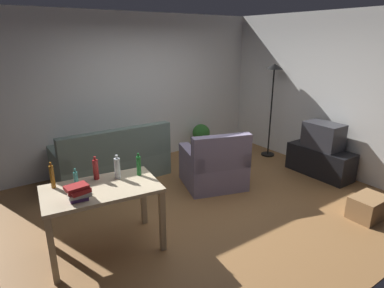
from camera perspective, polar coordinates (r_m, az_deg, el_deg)
The scene contains 17 objects.
ground_plane at distance 4.70m, azimuth 2.49°, elevation -10.65°, with size 5.20×4.40×0.02m, color olive.
wall_rear at distance 6.08m, azimuth -10.03°, elevation 9.38°, with size 5.20×0.10×2.70m, color white.
wall_right at distance 6.12m, azimuth 22.75°, elevation 8.31°, with size 0.10×4.40×2.70m, color silver.
couch at distance 5.52m, azimuth -13.84°, elevation -3.02°, with size 1.82×0.84×0.92m.
tv_stand at distance 5.97m, azimuth 21.71°, elevation -2.88°, with size 0.44×1.10×0.48m.
tv at distance 5.83m, azimuth 22.26°, elevation 1.35°, with size 0.41×0.60×0.44m.
torchiere_lamp at distance 6.38m, azimuth 14.17°, elevation 10.09°, with size 0.32×0.32×1.81m.
desk at distance 3.61m, azimuth -15.67°, elevation -8.96°, with size 1.28×0.84×0.76m.
potted_plant at distance 6.70m, azimuth 1.64°, elevation 1.51°, with size 0.36×0.36×0.57m.
armchair at distance 5.11m, azimuth 3.97°, elevation -4.10°, with size 1.11×1.07×0.92m.
storage_box at distance 4.89m, azimuth 28.72°, elevation -9.78°, with size 0.48×0.34×0.30m, color olive.
bottle_amber at distance 3.67m, azimuth -23.54°, elevation -5.30°, with size 0.05×0.05×0.29m.
bottle_tall at distance 3.60m, azimuth -19.87°, elevation -5.94°, with size 0.04×0.04×0.21m.
bottle_red at distance 3.73m, azimuth -16.69°, elevation -4.31°, with size 0.06×0.06×0.27m.
bottle_clear at distance 3.70m, azimuth -13.10°, elevation -4.15°, with size 0.07×0.07×0.28m.
bottle_green at distance 3.73m, azimuth -9.42°, elevation -3.79°, with size 0.05×0.05×0.27m.
book_stack at distance 3.33m, azimuth -19.46°, elevation -8.08°, with size 0.24×0.18×0.15m.
Camera 1 is at (-2.49, -3.27, 2.26)m, focal length 30.09 mm.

